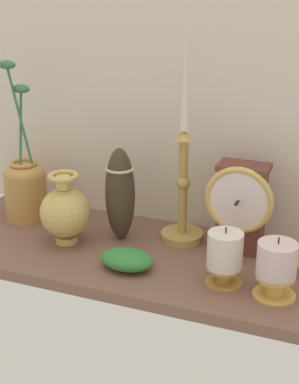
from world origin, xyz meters
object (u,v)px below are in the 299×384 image
at_px(brass_vase_jar, 25,185).
at_px(pillar_candle_near_clock, 276,267).
at_px(mantel_clock, 241,206).
at_px(candlestick_tall_left, 183,186).
at_px(tall_ceramic_vase, 120,194).
at_px(brass_vase_bulbous, 65,211).
at_px(pillar_candle_front, 225,256).

height_order(brass_vase_jar, pillar_candle_near_clock, brass_vase_jar).
height_order(mantel_clock, candlestick_tall_left, candlestick_tall_left).
bearing_deg(mantel_clock, tall_ceramic_vase, -172.63).
relative_size(mantel_clock, pillar_candle_near_clock, 1.66).
height_order(mantel_clock, brass_vase_bulbous, mantel_clock).
xyz_separation_m(brass_vase_bulbous, pillar_candle_front, (0.37, -0.05, -0.02)).
height_order(mantel_clock, brass_vase_jar, brass_vase_jar).
relative_size(mantel_clock, candlestick_tall_left, 0.44).
height_order(mantel_clock, pillar_candle_front, mantel_clock).
bearing_deg(candlestick_tall_left, tall_ceramic_vase, -162.19).
relative_size(mantel_clock, brass_vase_bulbous, 1.23).
relative_size(brass_vase_jar, pillar_candle_front, 3.19).
xyz_separation_m(brass_vase_jar, pillar_candle_near_clock, (0.63, -0.14, -0.02)).
distance_m(mantel_clock, brass_vase_jar, 0.52).
relative_size(brass_vase_jar, tall_ceramic_vase, 1.79).
height_order(candlestick_tall_left, brass_vase_bulbous, candlestick_tall_left).
bearing_deg(tall_ceramic_vase, mantel_clock, 7.37).
bearing_deg(pillar_candle_front, tall_ceramic_vase, 157.39).
bearing_deg(tall_ceramic_vase, pillar_candle_front, -22.61).
relative_size(pillar_candle_near_clock, tall_ceramic_vase, 0.57).
distance_m(pillar_candle_front, tall_ceramic_vase, 0.30).
height_order(candlestick_tall_left, pillar_candle_front, candlestick_tall_left).
xyz_separation_m(candlestick_tall_left, pillar_candle_near_clock, (0.24, -0.16, -0.07)).
distance_m(candlestick_tall_left, tall_ceramic_vase, 0.14).
height_order(brass_vase_jar, pillar_candle_front, brass_vase_jar).
bearing_deg(mantel_clock, brass_vase_jar, -178.53).
height_order(mantel_clock, tall_ceramic_vase, tall_ceramic_vase).
xyz_separation_m(mantel_clock, pillar_candle_front, (0.01, -0.15, -0.05)).
relative_size(brass_vase_bulbous, brass_vase_jar, 0.43).
distance_m(candlestick_tall_left, brass_vase_jar, 0.39).
bearing_deg(brass_vase_bulbous, pillar_candle_front, -7.17).
distance_m(brass_vase_bulbous, pillar_candle_near_clock, 0.47).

